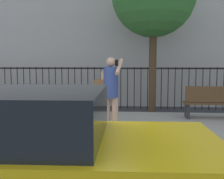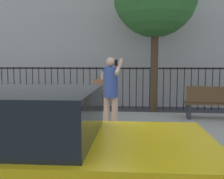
{
  "view_description": "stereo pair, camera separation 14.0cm",
  "coord_description": "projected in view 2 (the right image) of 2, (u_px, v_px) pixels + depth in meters",
  "views": [
    {
      "loc": [
        1.11,
        -4.4,
        1.74
      ],
      "look_at": [
        0.59,
        2.25,
        1.09
      ],
      "focal_mm": 43.33,
      "sensor_mm": 36.0,
      "label": 1
    },
    {
      "loc": [
        1.25,
        -4.39,
        1.74
      ],
      "look_at": [
        0.59,
        2.25,
        1.09
      ],
      "focal_mm": 43.33,
      "sensor_mm": 36.0,
      "label": 2
    }
  ],
  "objects": [
    {
      "name": "street_bench",
      "position": [
        214.0,
        102.0,
        7.64
      ],
      "size": [
        1.6,
        0.45,
        0.95
      ],
      "color": "brown",
      "rests_on": "sidewalk"
    },
    {
      "name": "taxi_yellow",
      "position": [
        21.0,
        156.0,
        3.04
      ],
      "size": [
        4.25,
        1.96,
        1.45
      ],
      "color": "yellow",
      "rests_on": "ground"
    },
    {
      "name": "pedestrian_on_phone",
      "position": [
        110.0,
        88.0,
        6.4
      ],
      "size": [
        0.7,
        0.51,
        1.73
      ],
      "color": "tan",
      "rests_on": "sidewalk"
    },
    {
      "name": "iron_fence",
      "position": [
        106.0,
        82.0,
        10.38
      ],
      "size": [
        12.03,
        0.04,
        1.6
      ],
      "color": "black",
      "rests_on": "ground"
    },
    {
      "name": "ground_plane",
      "position": [
        65.0,
        165.0,
        4.64
      ],
      "size": [
        60.0,
        60.0,
        0.0
      ],
      "primitive_type": "plane",
      "color": "#333338"
    },
    {
      "name": "sidewalk",
      "position": [
        89.0,
        130.0,
        6.81
      ],
      "size": [
        28.0,
        4.4,
        0.15
      ],
      "primitive_type": "cube",
      "color": "#9E9B93",
      "rests_on": "ground"
    }
  ]
}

